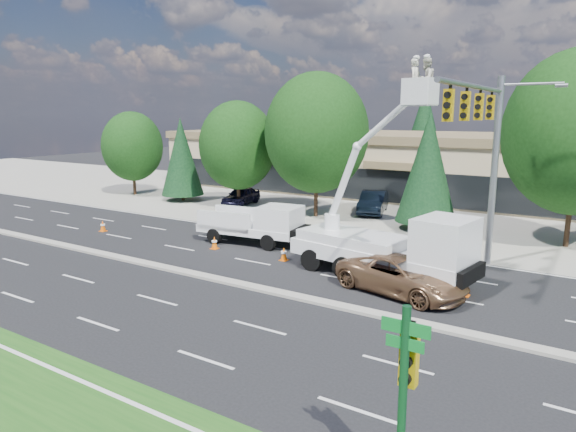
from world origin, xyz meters
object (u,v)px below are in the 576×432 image
Objects in this scene: signal_mast at (488,142)px; street_sign_pole at (405,385)px; bucket_truck at (392,237)px; minivan at (402,275)px; utility_pickup at (257,228)px.

signal_mast is 2.54× the size of street_sign_pole.
street_sign_pole is 13.50m from bucket_truck.
street_sign_pole reaches higher than minivan.
signal_mast is 1.06× the size of bucket_truck.
minivan is (-2.12, -4.24, -5.29)m from signal_mast.
signal_mast reaches higher than street_sign_pole.
signal_mast is 1.65× the size of utility_pickup.
bucket_truck is (-3.11, -2.95, -4.08)m from signal_mast.
street_sign_pole reaches higher than utility_pickup.
street_sign_pole is (1.97, -15.45, -3.61)m from signal_mast.
utility_pickup is 9.14m from bucket_truck.
utility_pickup is at bearing 133.49° from street_sign_pole.
street_sign_pole is 12.04m from minivan.
bucket_truck reaches higher than minivan.
minivan is (0.99, -1.30, -1.21)m from bucket_truck.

